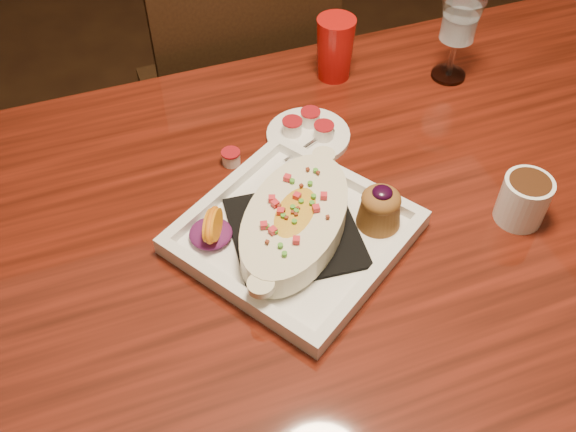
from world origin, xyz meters
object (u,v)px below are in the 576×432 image
object	(u,v)px
coffee_mug	(525,197)
goblet	(459,24)
chair_far	(239,101)
table	(344,248)
red_tumbler	(335,48)
saucer	(308,133)
plate	(300,224)

from	to	relation	value
coffee_mug	goblet	size ratio (longest dim) A/B	0.61
chair_far	goblet	size ratio (longest dim) A/B	5.61
table	chair_far	size ratio (longest dim) A/B	1.61
chair_far	red_tumbler	xyz separation A→B (m)	(0.12, -0.29, 0.30)
chair_far	saucer	world-z (taller)	chair_far
chair_far	red_tumbler	bearing A→B (deg)	111.76
saucer	red_tumbler	bearing A→B (deg)	53.77
chair_far	plate	size ratio (longest dim) A/B	2.27
goblet	red_tumbler	xyz separation A→B (m)	(-0.21, 0.08, -0.05)
plate	goblet	bearing A→B (deg)	1.82
coffee_mug	saucer	size ratio (longest dim) A/B	0.69
saucer	red_tumbler	xyz separation A→B (m)	(0.11, 0.16, 0.05)
chair_far	saucer	xyz separation A→B (m)	(0.00, -0.45, 0.25)
chair_far	red_tumbler	distance (m)	0.44
table	coffee_mug	distance (m)	0.30
coffee_mug	red_tumbler	xyz separation A→B (m)	(-0.13, 0.44, 0.02)
table	saucer	distance (m)	0.21
plate	goblet	distance (m)	0.51
plate	saucer	distance (m)	0.23
coffee_mug	red_tumbler	world-z (taller)	red_tumbler
plate	red_tumbler	distance (m)	0.42
plate	red_tumbler	world-z (taller)	red_tumbler
chair_far	plate	bearing A→B (deg)	81.94
plate	red_tumbler	xyz separation A→B (m)	(0.21, 0.37, 0.03)
goblet	red_tumbler	bearing A→B (deg)	159.01
plate	chair_far	bearing A→B (deg)	49.50
coffee_mug	saucer	world-z (taller)	coffee_mug
coffee_mug	goblet	xyz separation A→B (m)	(0.08, 0.36, 0.07)
table	red_tumbler	world-z (taller)	red_tumbler
chair_far	plate	world-z (taller)	chair_far
saucer	red_tumbler	distance (m)	0.20
table	saucer	size ratio (longest dim) A/B	10.22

